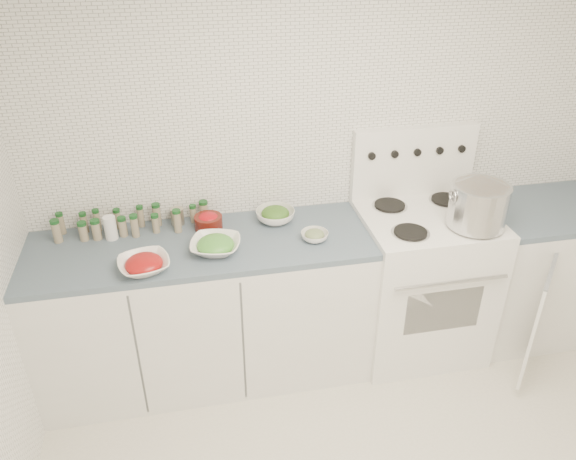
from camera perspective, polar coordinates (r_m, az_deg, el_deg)
The scene contains 13 objects.
room_walls at distance 1.90m, azimuth 17.50°, elevation -0.30°, with size 3.54×3.04×2.52m.
counter_left at distance 3.30m, azimuth -8.32°, elevation -8.02°, with size 1.85×0.62×0.90m.
stove at distance 3.54m, azimuth 13.22°, elevation -4.73°, with size 0.76×0.70×1.36m.
counter_right at distance 3.95m, azimuth 24.13°, elevation -3.63°, with size 0.89×0.93×0.90m.
stock_pot at distance 3.20m, azimuth 18.81°, elevation 2.57°, with size 0.33×0.31×0.24m.
bowl_tomato at distance 2.87m, azimuth -14.42°, elevation -3.38°, with size 0.30×0.30×0.08m.
bowl_snowpea at distance 2.95m, azimuth -7.37°, elevation -1.53°, with size 0.32×0.32×0.09m.
bowl_broccoli at distance 3.20m, azimuth -1.29°, elevation 1.56°, with size 0.27×0.27×0.09m.
bowl_zucchini at distance 3.03m, azimuth 2.72°, elevation -0.55°, with size 0.15×0.15×0.06m.
bowl_pepper at distance 3.16m, azimuth -8.09°, elevation 0.89°, with size 0.16×0.16×0.10m.
salt_canister at distance 3.17m, azimuth -17.59°, elevation 0.21°, with size 0.07×0.07×0.13m, color white.
tin_can at distance 3.23m, azimuth -11.17°, elevation 1.37°, with size 0.07×0.07×0.10m, color #A49D8B.
spice_cluster at distance 3.21m, azimuth -16.14°, elevation 0.79°, with size 0.84×0.16×0.14m.
Camera 1 is at (-0.87, -1.42, 2.48)m, focal length 35.00 mm.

